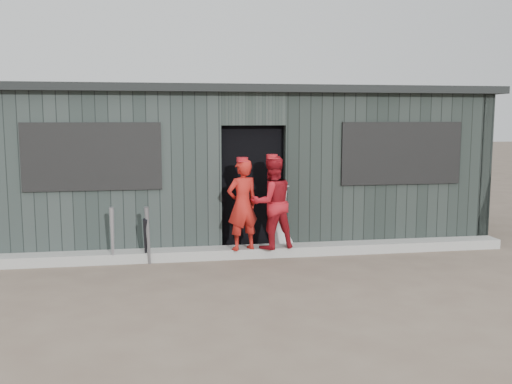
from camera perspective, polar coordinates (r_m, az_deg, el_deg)
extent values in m
plane|color=brown|center=(7.10, 2.46, -9.90)|extent=(80.00, 80.00, 0.00)
cube|color=gray|center=(8.81, -0.02, -5.96)|extent=(8.00, 0.36, 0.15)
cone|color=#98979F|center=(8.44, -14.17, -4.31)|extent=(0.08, 0.19, 0.86)
cone|color=slate|center=(8.36, -10.74, -4.32)|extent=(0.11, 0.18, 0.86)
cone|color=black|center=(8.45, -10.98, -4.79)|extent=(0.08, 0.31, 0.69)
imported|color=#A81B14|center=(8.48, -1.37, -1.28)|extent=(0.58, 0.47, 1.36)
imported|color=maroon|center=(8.57, 1.59, -1.06)|extent=(0.79, 0.68, 1.40)
imported|color=#ADADAD|center=(9.09, 2.68, -2.54)|extent=(0.54, 0.36, 1.09)
cube|color=black|center=(10.27, -1.58, 2.32)|extent=(7.60, 2.70, 2.20)
cube|color=#2C3532|center=(8.81, -14.93, 1.55)|extent=(3.50, 0.20, 2.50)
cube|color=#252C29|center=(9.51, 13.19, 2.02)|extent=(3.50, 0.20, 2.50)
cube|color=#2C3431|center=(8.84, -0.33, 8.31)|extent=(1.00, 0.20, 0.50)
cube|color=#252C29|center=(10.46, -23.26, 2.09)|extent=(0.20, 3.00, 2.50)
cube|color=#272E2B|center=(11.47, 18.11, 2.74)|extent=(0.20, 3.00, 2.50)
cube|color=#252C29|center=(11.65, -2.54, 3.17)|extent=(8.00, 0.20, 2.50)
cube|color=black|center=(10.24, -1.61, 9.92)|extent=(8.30, 3.30, 0.12)
cube|color=black|center=(8.68, -16.05, 3.41)|extent=(2.00, 0.04, 1.00)
cube|color=black|center=(9.44, 14.37, 3.77)|extent=(2.00, 0.04, 1.00)
cube|color=black|center=(9.22, -2.13, 2.67)|extent=(0.21, 0.21, 0.81)
cube|color=black|center=(9.46, -0.86, 2.49)|extent=(0.24, 0.22, 0.86)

